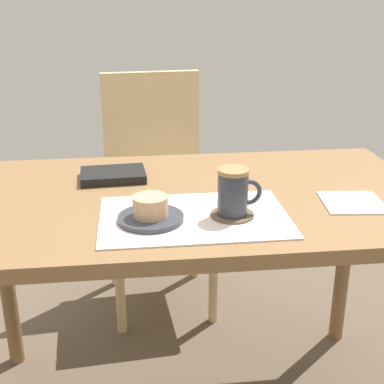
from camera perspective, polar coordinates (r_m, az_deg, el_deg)
name	(u,v)px	position (r m, az deg, el deg)	size (l,w,h in m)	color
dining_table	(191,222)	(1.44, -0.11, -3.23)	(1.27, 0.71, 0.72)	brown
wooden_chair	(156,184)	(2.13, -3.82, 0.89)	(0.45, 0.45, 0.92)	#D1B27F
placemat	(194,217)	(1.26, 0.21, -2.68)	(0.45, 0.29, 0.00)	silver
pastry_plate	(151,218)	(1.24, -4.42, -2.80)	(0.15, 0.15, 0.01)	#333842
pastry	(150,206)	(1.23, -4.45, -1.52)	(0.08, 0.08, 0.05)	tan
coffee_coaster	(232,215)	(1.27, 4.30, -2.43)	(0.10, 0.10, 0.01)	brown
coffee_mug	(234,192)	(1.25, 4.49, 0.03)	(0.11, 0.07, 0.11)	#2D333D
paper_napkin	(353,202)	(1.41, 16.75, -1.07)	(0.15, 0.15, 0.00)	silver
small_book	(113,175)	(1.53, -8.42, 1.80)	(0.18, 0.12, 0.02)	black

